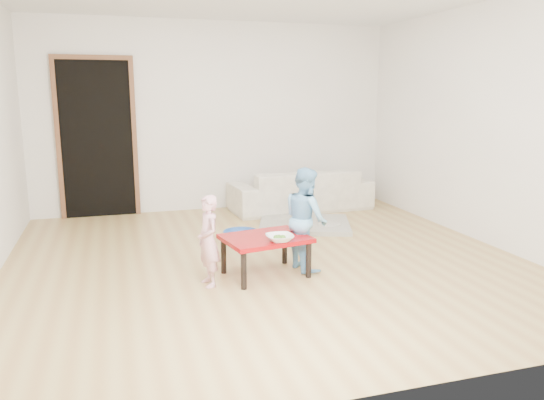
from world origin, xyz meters
name	(u,v)px	position (x,y,z in m)	size (l,w,h in m)	color
floor	(266,259)	(0.00, 0.00, 0.00)	(5.00, 5.00, 0.01)	#B1884B
back_wall	(216,117)	(0.00, 2.50, 1.30)	(5.00, 0.02, 2.60)	white
right_wall	(486,125)	(2.50, 0.00, 1.30)	(0.02, 5.00, 2.60)	white
doorway	(97,140)	(-1.60, 2.48, 1.02)	(1.02, 0.08, 2.11)	brown
sofa	(301,190)	(1.11, 2.05, 0.29)	(1.97, 0.77, 0.58)	white
cushion	(290,182)	(0.89, 1.90, 0.44)	(0.44, 0.39, 0.12)	#D95D18
red_table	(266,256)	(-0.13, -0.44, 0.19)	(0.74, 0.56, 0.37)	#97080C
bowl	(280,238)	(-0.06, -0.63, 0.40)	(0.24, 0.24, 0.06)	white
broccoli	(280,238)	(-0.06, -0.63, 0.40)	(0.12, 0.12, 0.06)	#2D5919
child_pink	(208,241)	(-0.67, -0.54, 0.40)	(0.29, 0.19, 0.80)	#D26073
child_blue	(306,219)	(0.29, -0.35, 0.49)	(0.47, 0.37, 0.97)	#64AEE8
basin	(241,236)	(-0.09, 0.69, 0.06)	(0.40, 0.40, 0.12)	#2C5DA8
blanket	(304,224)	(0.83, 1.13, 0.03)	(1.10, 0.92, 0.06)	#B7B3A1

